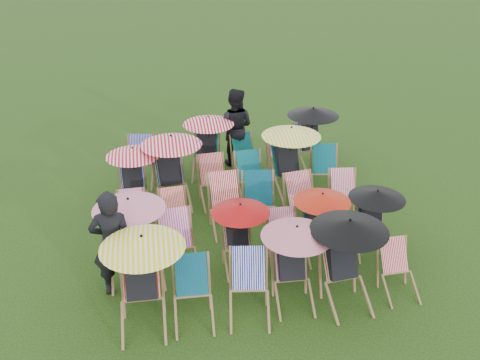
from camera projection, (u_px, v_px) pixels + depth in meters
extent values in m
plane|color=black|center=(244.00, 229.00, 10.20)|extent=(100.00, 100.00, 0.00)
cube|color=red|center=(141.00, 275.00, 7.81)|extent=(0.54, 0.40, 0.63)
cube|color=black|center=(141.00, 277.00, 7.77)|extent=(0.45, 0.47, 0.66)
sphere|color=tan|center=(139.00, 253.00, 7.70)|extent=(0.23, 0.23, 0.23)
cylinder|color=black|center=(144.00, 263.00, 7.60)|extent=(0.03, 0.03, 0.77)
cone|color=yellow|center=(142.00, 242.00, 7.43)|extent=(1.22, 1.22, 0.19)
cube|color=#096834|center=(191.00, 275.00, 7.94)|extent=(0.49, 0.36, 0.57)
cube|color=#07119A|center=(249.00, 268.00, 8.04)|extent=(0.54, 0.43, 0.59)
cube|color=#CC287C|center=(290.00, 260.00, 8.28)|extent=(0.48, 0.36, 0.56)
cube|color=black|center=(291.00, 262.00, 8.23)|extent=(0.40, 0.42, 0.59)
sphere|color=tan|center=(290.00, 241.00, 8.18)|extent=(0.21, 0.21, 0.21)
cylinder|color=black|center=(296.00, 249.00, 8.09)|extent=(0.03, 0.03, 0.69)
cone|color=#CD697A|center=(297.00, 231.00, 7.94)|extent=(1.08, 1.08, 0.17)
cube|color=red|center=(339.00, 257.00, 8.25)|extent=(0.55, 0.43, 0.61)
cube|color=black|center=(341.00, 259.00, 8.20)|extent=(0.48, 0.49, 0.64)
sphere|color=tan|center=(340.00, 237.00, 8.14)|extent=(0.23, 0.23, 0.23)
cylinder|color=black|center=(348.00, 244.00, 8.05)|extent=(0.03, 0.03, 0.75)
cone|color=black|center=(350.00, 225.00, 7.89)|extent=(1.18, 1.18, 0.18)
cube|color=red|center=(394.00, 255.00, 8.50)|extent=(0.44, 0.33, 0.51)
cube|color=navy|center=(128.00, 234.00, 8.83)|extent=(0.51, 0.38, 0.61)
cube|color=black|center=(128.00, 236.00, 8.78)|extent=(0.43, 0.44, 0.64)
sphere|color=tan|center=(126.00, 215.00, 8.72)|extent=(0.22, 0.22, 0.22)
cylinder|color=black|center=(130.00, 222.00, 8.62)|extent=(0.03, 0.03, 0.74)
cone|color=pink|center=(128.00, 204.00, 8.47)|extent=(1.17, 1.17, 0.18)
cube|color=#F6319C|center=(175.00, 229.00, 8.95)|extent=(0.55, 0.42, 0.62)
cube|color=red|center=(236.00, 233.00, 9.06)|extent=(0.43, 0.32, 0.51)
cube|color=black|center=(237.00, 234.00, 9.02)|extent=(0.36, 0.37, 0.53)
sphere|color=tan|center=(236.00, 217.00, 8.97)|extent=(0.19, 0.19, 0.19)
cylinder|color=black|center=(240.00, 223.00, 8.89)|extent=(0.03, 0.03, 0.62)
cone|color=#A40909|center=(240.00, 208.00, 8.76)|extent=(0.98, 0.98, 0.15)
cube|color=#F13071|center=(282.00, 225.00, 9.21)|extent=(0.46, 0.35, 0.54)
cube|color=#0A6F31|center=(316.00, 221.00, 9.37)|extent=(0.43, 0.32, 0.51)
cube|color=black|center=(317.00, 223.00, 9.33)|extent=(0.36, 0.38, 0.53)
sphere|color=tan|center=(316.00, 206.00, 9.28)|extent=(0.19, 0.19, 0.19)
cylinder|color=black|center=(321.00, 212.00, 9.20)|extent=(0.03, 0.03, 0.63)
cone|color=#B51F0A|center=(322.00, 198.00, 9.07)|extent=(0.98, 0.98, 0.15)
cube|color=#095F34|center=(370.00, 218.00, 9.48)|extent=(0.47, 0.38, 0.51)
cube|color=black|center=(370.00, 219.00, 9.44)|extent=(0.41, 0.42, 0.53)
sphere|color=tan|center=(371.00, 203.00, 9.39)|extent=(0.19, 0.19, 0.19)
cylinder|color=black|center=(375.00, 209.00, 9.30)|extent=(0.03, 0.03, 0.62)
cone|color=black|center=(377.00, 194.00, 9.17)|extent=(0.98, 0.98, 0.15)
cube|color=#CE2979|center=(132.00, 204.00, 9.87)|extent=(0.45, 0.34, 0.52)
cube|color=red|center=(173.00, 203.00, 9.93)|extent=(0.46, 0.36, 0.52)
cube|color=red|center=(224.00, 190.00, 10.14)|extent=(0.54, 0.41, 0.62)
cube|color=#096222|center=(258.00, 189.00, 10.17)|extent=(0.56, 0.43, 0.63)
cube|color=red|center=(299.00, 188.00, 10.27)|extent=(0.54, 0.43, 0.59)
cube|color=#D32A57|center=(343.00, 184.00, 10.51)|extent=(0.50, 0.39, 0.55)
cube|color=#0812A8|center=(132.00, 176.00, 10.81)|extent=(0.48, 0.36, 0.56)
cube|color=black|center=(132.00, 177.00, 10.77)|extent=(0.41, 0.42, 0.58)
sphere|color=tan|center=(131.00, 161.00, 10.71)|extent=(0.20, 0.20, 0.20)
cylinder|color=black|center=(134.00, 166.00, 10.62)|extent=(0.03, 0.03, 0.68)
cone|color=red|center=(133.00, 152.00, 10.48)|extent=(1.07, 1.07, 0.17)
cube|color=#072C92|center=(169.00, 168.00, 10.93)|extent=(0.58, 0.46, 0.64)
cube|color=black|center=(169.00, 169.00, 10.88)|extent=(0.50, 0.52, 0.67)
sphere|color=tan|center=(167.00, 151.00, 10.81)|extent=(0.23, 0.23, 0.23)
cylinder|color=black|center=(172.00, 157.00, 10.72)|extent=(0.03, 0.03, 0.78)
cone|color=red|center=(171.00, 140.00, 10.56)|extent=(1.22, 1.22, 0.19)
cube|color=red|center=(211.00, 169.00, 11.04)|extent=(0.51, 0.39, 0.58)
cube|color=#0B773D|center=(249.00, 166.00, 11.17)|extent=(0.51, 0.40, 0.58)
cube|color=#09663C|center=(285.00, 159.00, 11.30)|extent=(0.59, 0.48, 0.64)
cube|color=black|center=(286.00, 160.00, 11.26)|extent=(0.52, 0.53, 0.67)
sphere|color=tan|center=(285.00, 143.00, 11.19)|extent=(0.23, 0.23, 0.23)
cylinder|color=black|center=(291.00, 148.00, 11.10)|extent=(0.03, 0.03, 0.78)
cone|color=yellow|center=(291.00, 132.00, 10.94)|extent=(1.23, 1.23, 0.19)
cube|color=#0A6F41|center=(324.00, 159.00, 11.44)|extent=(0.54, 0.44, 0.59)
cube|color=#1208AC|center=(141.00, 149.00, 11.83)|extent=(0.56, 0.44, 0.60)
cube|color=#0D0794|center=(167.00, 149.00, 11.97)|extent=(0.50, 0.39, 0.56)
cube|color=#0A6A42|center=(207.00, 144.00, 12.14)|extent=(0.56, 0.46, 0.59)
cube|color=black|center=(207.00, 145.00, 12.09)|extent=(0.49, 0.50, 0.62)
sphere|color=tan|center=(206.00, 130.00, 12.03)|extent=(0.22, 0.22, 0.22)
cylinder|color=black|center=(209.00, 134.00, 11.93)|extent=(0.03, 0.03, 0.73)
cone|color=red|center=(208.00, 120.00, 11.78)|extent=(1.14, 1.14, 0.18)
cube|color=#0A7325|center=(243.00, 146.00, 12.17)|extent=(0.51, 0.41, 0.54)
cube|color=#F93193|center=(279.00, 142.00, 12.29)|extent=(0.51, 0.40, 0.57)
cube|color=#10079D|center=(307.00, 136.00, 12.47)|extent=(0.58, 0.47, 0.61)
cube|color=black|center=(308.00, 137.00, 12.43)|extent=(0.51, 0.52, 0.64)
sphere|color=tan|center=(307.00, 122.00, 12.36)|extent=(0.23, 0.23, 0.23)
cylinder|color=black|center=(312.00, 126.00, 12.28)|extent=(0.03, 0.03, 0.75)
cone|color=black|center=(313.00, 112.00, 12.12)|extent=(1.18, 1.18, 0.18)
imported|color=black|center=(112.00, 244.00, 8.15)|extent=(0.69, 0.47, 1.82)
imported|color=black|center=(235.00, 127.00, 12.32)|extent=(1.10, 0.99, 1.85)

